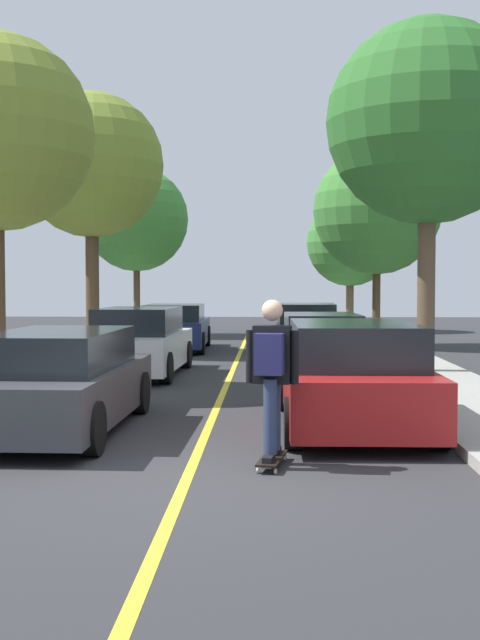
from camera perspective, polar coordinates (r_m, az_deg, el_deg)
ground at (r=8.43m, az=-3.79°, el=-11.12°), size 80.00×80.00×0.00m
center_line at (r=12.34m, az=-1.88°, el=-6.71°), size 0.12×39.20×0.01m
parked_car_left_nearest at (r=11.23m, az=-12.57°, el=-4.23°), size 1.92×4.52×1.36m
parked_car_left_near at (r=17.79m, az=-7.08°, el=-1.59°), size 1.97×4.49×1.47m
parked_car_left_far at (r=24.36m, az=-4.59°, el=-0.53°), size 2.05×4.62×1.37m
parked_car_right_nearest at (r=11.32m, az=7.88°, el=-3.93°), size 1.97×4.44×1.46m
parked_car_right_near at (r=17.97m, az=5.72°, el=-1.68°), size 1.93×4.12×1.33m
parked_car_right_far at (r=24.43m, az=4.76°, el=-0.51°), size 2.02×4.11×1.39m
street_tree_left_near at (r=23.63m, az=-10.36°, el=10.57°), size 4.07×4.07×7.22m
street_tree_left_far at (r=31.05m, az=-7.27°, el=6.99°), size 3.91×3.91×6.21m
street_tree_right_nearest at (r=18.03m, az=13.02°, el=13.28°), size 4.29×4.29×7.39m
street_tree_right_near at (r=25.75m, az=9.57°, el=7.53°), size 3.95×3.95×6.07m
street_tree_right_far at (r=33.98m, az=7.73°, el=5.36°), size 3.59×3.59×5.32m
fire_hydrant at (r=13.70m, az=-16.39°, el=-3.85°), size 0.20×0.20×0.70m
skateboard at (r=9.00m, az=2.26°, el=-9.67°), size 0.36×0.87×0.10m
skateboarder at (r=8.81m, az=2.23°, el=-3.43°), size 0.59×0.71×1.72m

